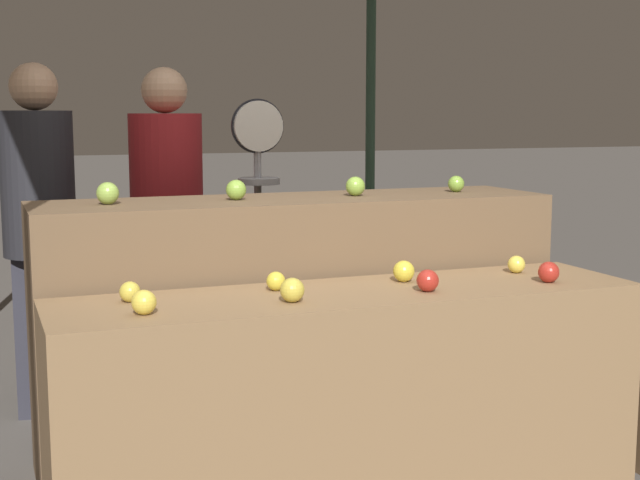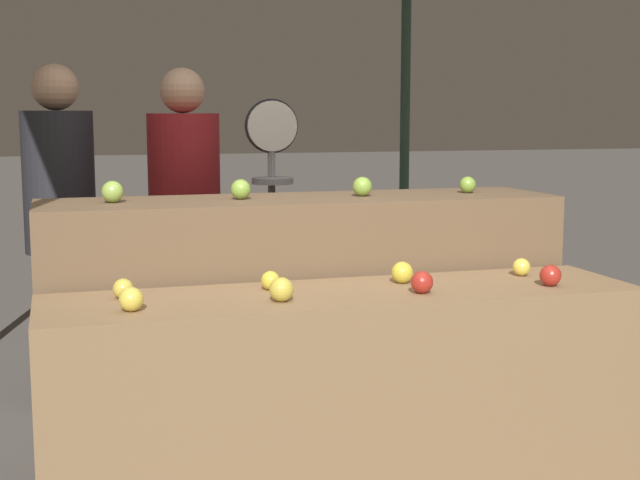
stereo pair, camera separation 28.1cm
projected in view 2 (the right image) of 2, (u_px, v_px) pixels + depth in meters
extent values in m
cylinder|color=#33513D|center=(405.00, 132.00, 6.44)|extent=(0.07, 0.07, 2.70)
cube|color=olive|center=(345.00, 403.00, 3.29)|extent=(2.18, 0.55, 0.84)
cube|color=brown|center=(302.00, 328.00, 3.84)|extent=(2.18, 0.55, 1.13)
sphere|color=yellow|center=(131.00, 299.00, 2.91)|extent=(0.08, 0.08, 0.08)
sphere|color=gold|center=(281.00, 290.00, 3.06)|extent=(0.08, 0.08, 0.08)
sphere|color=#AD281E|center=(422.00, 282.00, 3.20)|extent=(0.08, 0.08, 0.08)
sphere|color=#AD281E|center=(550.00, 275.00, 3.34)|extent=(0.08, 0.08, 0.08)
sphere|color=gold|center=(123.00, 289.00, 3.11)|extent=(0.07, 0.07, 0.07)
sphere|color=gold|center=(270.00, 280.00, 3.26)|extent=(0.07, 0.07, 0.07)
sphere|color=gold|center=(402.00, 272.00, 3.39)|extent=(0.08, 0.08, 0.08)
sphere|color=yellow|center=(521.00, 267.00, 3.55)|extent=(0.07, 0.07, 0.07)
sphere|color=#8EB247|center=(112.00, 192.00, 3.54)|extent=(0.09, 0.09, 0.09)
sphere|color=#84AD3D|center=(241.00, 189.00, 3.68)|extent=(0.08, 0.08, 0.08)
sphere|color=#84AD3D|center=(362.00, 187.00, 3.82)|extent=(0.08, 0.08, 0.08)
sphere|color=#7AA338|center=(468.00, 185.00, 3.98)|extent=(0.07, 0.07, 0.07)
cylinder|color=#99999E|center=(271.00, 271.00, 4.34)|extent=(0.04, 0.04, 1.45)
cylinder|color=black|center=(270.00, 126.00, 4.23)|extent=(0.26, 0.01, 0.26)
cylinder|color=silver|center=(271.00, 126.00, 4.22)|extent=(0.24, 0.02, 0.24)
cylinder|color=#99999E|center=(271.00, 166.00, 4.25)|extent=(0.01, 0.01, 0.14)
cylinder|color=#99999E|center=(272.00, 181.00, 4.25)|extent=(0.20, 0.20, 0.03)
cube|color=#2D2D38|center=(187.00, 327.00, 4.57)|extent=(0.31, 0.26, 0.79)
cylinder|color=maroon|center=(184.00, 183.00, 4.47)|extent=(0.47, 0.47, 0.69)
sphere|color=tan|center=(182.00, 91.00, 4.40)|extent=(0.22, 0.22, 0.22)
cube|color=#2D2D38|center=(65.00, 330.00, 4.49)|extent=(0.29, 0.20, 0.80)
cylinder|color=#232328|center=(59.00, 182.00, 4.38)|extent=(0.41, 0.41, 0.70)
sphere|color=tan|center=(55.00, 87.00, 4.32)|extent=(0.23, 0.23, 0.23)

